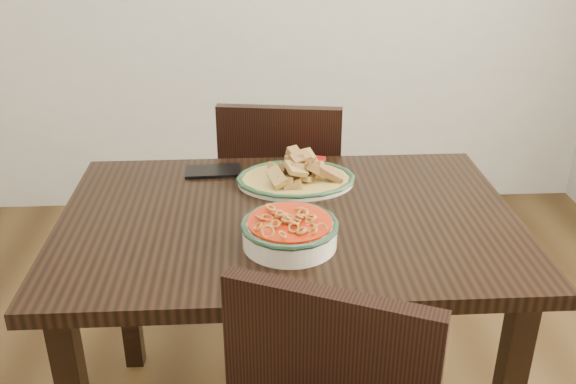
{
  "coord_description": "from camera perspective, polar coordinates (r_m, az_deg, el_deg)",
  "views": [
    {
      "loc": [
        0.02,
        -1.38,
        1.55
      ],
      "look_at": [
        0.11,
        0.16,
        0.81
      ],
      "focal_mm": 40.0,
      "sensor_mm": 36.0,
      "label": 1
    }
  ],
  "objects": [
    {
      "name": "dining_table",
      "position": [
        1.77,
        0.04,
        -4.86
      ],
      "size": [
        1.22,
        0.82,
        0.75
      ],
      "color": "black",
      "rests_on": "ground"
    },
    {
      "name": "chair_far",
      "position": [
        2.38,
        -0.49,
        -0.6
      ],
      "size": [
        0.48,
        0.48,
        0.89
      ],
      "rotation": [
        0.0,
        0.0,
        3.0
      ],
      "color": "black",
      "rests_on": "ground"
    },
    {
      "name": "fish_plate",
      "position": [
        1.89,
        0.7,
        2.03
      ],
      "size": [
        0.34,
        0.27,
        0.11
      ],
      "color": "beige",
      "rests_on": "dining_table"
    },
    {
      "name": "noodle_bowl",
      "position": [
        1.56,
        0.16,
        -3.31
      ],
      "size": [
        0.24,
        0.24,
        0.08
      ],
      "color": "#EEE1C9",
      "rests_on": "dining_table"
    },
    {
      "name": "smartphone",
      "position": [
        1.99,
        -6.66,
        1.85
      ],
      "size": [
        0.17,
        0.1,
        0.01
      ],
      "primitive_type": "cube",
      "rotation": [
        0.0,
        0.0,
        0.05
      ],
      "color": "black",
      "rests_on": "dining_table"
    },
    {
      "name": "napkin",
      "position": [
        2.04,
        1.54,
        2.68
      ],
      "size": [
        0.14,
        0.12,
        0.01
      ],
      "primitive_type": "cube",
      "rotation": [
        0.0,
        0.0,
        -0.28
      ],
      "color": "#990D0B",
      "rests_on": "dining_table"
    }
  ]
}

